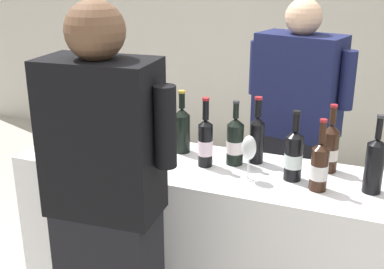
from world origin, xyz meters
name	(u,v)px	position (x,y,z in m)	size (l,w,h in m)	color
wall_back	(310,14)	(0.00, 2.60, 1.40)	(8.00, 0.10, 2.80)	beige
counter	(210,249)	(0.00, 0.00, 0.46)	(1.95, 0.54, 0.93)	white
wine_bottle_0	(119,138)	(-0.43, -0.12, 1.06)	(0.09, 0.09, 0.36)	black
wine_bottle_1	(294,155)	(0.39, 0.00, 1.05)	(0.08, 0.08, 0.32)	black
wine_bottle_2	(257,137)	(0.19, 0.13, 1.06)	(0.07, 0.07, 0.33)	black
wine_bottle_3	(235,141)	(0.09, 0.08, 1.04)	(0.08, 0.08, 0.32)	black
wine_bottle_4	(375,164)	(0.73, 0.00, 1.06)	(0.08, 0.08, 0.35)	black
wine_bottle_5	(330,147)	(0.53, 0.16, 1.05)	(0.08, 0.08, 0.33)	black
wine_bottle_6	(319,166)	(0.52, -0.06, 1.04)	(0.08, 0.08, 0.32)	black
wine_bottle_7	(120,117)	(-0.59, 0.16, 1.06)	(0.07, 0.07, 0.34)	black
wine_bottle_8	(206,142)	(-0.03, 0.00, 1.05)	(0.07, 0.07, 0.34)	black
wine_bottle_9	(182,128)	(-0.21, 0.13, 1.06)	(0.08, 0.08, 0.33)	black
wine_bottle_10	(140,133)	(-0.39, 0.02, 1.04)	(0.08, 0.08, 0.32)	black
wine_glass	(249,150)	(0.21, -0.07, 1.07)	(0.07, 0.07, 0.21)	silver
ice_bucket	(69,124)	(-0.80, -0.02, 1.05)	(0.22, 0.22, 0.24)	silver
person_server	(294,152)	(0.28, 0.63, 0.82)	(0.60, 0.34, 1.68)	black
person_guest	(108,230)	(-0.22, -0.60, 0.86)	(0.58, 0.27, 1.75)	black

